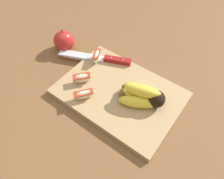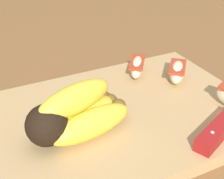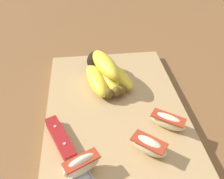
% 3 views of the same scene
% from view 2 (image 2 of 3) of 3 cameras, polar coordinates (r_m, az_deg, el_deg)
% --- Properties ---
extents(ground_plane, '(6.00, 6.00, 0.00)m').
position_cam_2_polar(ground_plane, '(0.51, 2.45, -4.60)').
color(ground_plane, brown).
extents(cutting_board, '(0.40, 0.28, 0.02)m').
position_cam_2_polar(cutting_board, '(0.49, 1.74, -4.70)').
color(cutting_board, tan).
rests_on(cutting_board, ground_plane).
extents(banana_bunch, '(0.15, 0.12, 0.07)m').
position_cam_2_polar(banana_bunch, '(0.44, -6.56, -4.25)').
color(banana_bunch, black).
rests_on(banana_bunch, cutting_board).
extents(apple_wedge_near, '(0.06, 0.06, 0.03)m').
position_cam_2_polar(apple_wedge_near, '(0.57, 11.29, 3.07)').
color(apple_wedge_near, beige).
rests_on(apple_wedge_near, cutting_board).
extents(apple_wedge_far, '(0.06, 0.07, 0.03)m').
position_cam_2_polar(apple_wedge_far, '(0.58, 4.38, 4.00)').
color(apple_wedge_far, beige).
rests_on(apple_wedge_far, cutting_board).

